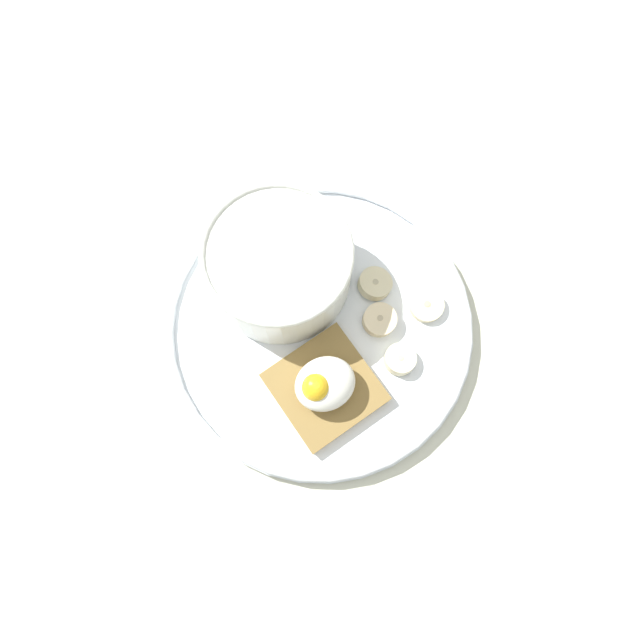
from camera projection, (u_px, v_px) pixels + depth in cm
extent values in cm
cube|color=beige|center=(320.00, 331.00, 59.51)|extent=(120.00, 120.00, 2.00)
cylinder|color=white|center=(320.00, 327.00, 58.07)|extent=(28.33, 28.33, 1.00)
torus|color=white|center=(320.00, 325.00, 57.29)|extent=(28.13, 28.13, 0.60)
cylinder|color=white|center=(279.00, 266.00, 55.86)|extent=(13.13, 13.13, 6.23)
torus|color=white|center=(276.00, 253.00, 52.86)|extent=(13.33, 13.33, 0.60)
cylinder|color=beige|center=(279.00, 267.00, 56.31)|extent=(11.73, 11.73, 4.91)
ellipsoid|color=beige|center=(277.00, 258.00, 54.13)|extent=(11.15, 11.15, 1.20)
ellipsoid|color=beige|center=(245.00, 271.00, 53.56)|extent=(1.24, 1.38, 0.50)
ellipsoid|color=beige|center=(274.00, 300.00, 52.85)|extent=(0.86, 1.25, 0.51)
ellipsoid|color=tan|center=(279.00, 255.00, 53.83)|extent=(1.97, 1.70, 0.72)
ellipsoid|color=#917350|center=(242.00, 275.00, 53.46)|extent=(0.90, 1.28, 0.52)
cube|color=olive|center=(325.00, 387.00, 55.13)|extent=(9.62, 9.62, 0.30)
cube|color=tan|center=(325.00, 388.00, 55.52)|extent=(9.43, 9.43, 1.02)
ellipsoid|color=white|center=(325.00, 384.00, 53.62)|extent=(5.36, 4.69, 2.93)
sphere|color=yellow|center=(316.00, 387.00, 52.74)|extent=(2.49, 2.49, 2.49)
cylinder|color=beige|center=(379.00, 320.00, 56.99)|extent=(3.75, 3.82, 1.55)
cylinder|color=#BEAD8A|center=(380.00, 318.00, 56.36)|extent=(0.67, 0.68, 0.16)
cylinder|color=#F5ECBE|center=(400.00, 359.00, 56.14)|extent=(4.06, 4.03, 1.34)
cylinder|color=#BFB894|center=(401.00, 358.00, 55.66)|extent=(0.73, 0.72, 0.18)
cylinder|color=beige|center=(375.00, 284.00, 58.01)|extent=(3.72, 3.61, 1.58)
cylinder|color=#B6AC8A|center=(375.00, 282.00, 57.54)|extent=(0.66, 0.65, 0.23)
cylinder|color=beige|center=(426.00, 305.00, 57.65)|extent=(3.49, 3.52, 0.97)
cylinder|color=tan|center=(427.00, 304.00, 57.26)|extent=(0.63, 0.63, 0.15)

